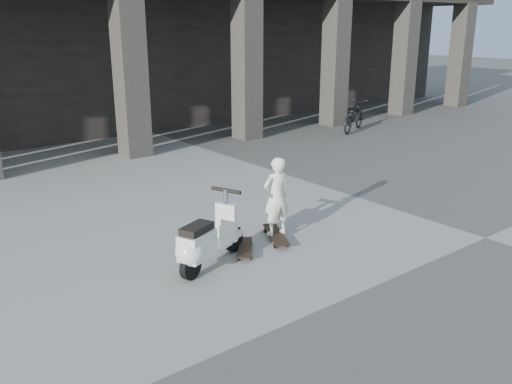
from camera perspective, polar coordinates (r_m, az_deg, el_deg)
ground at (r=9.22m, az=23.01°, el=-4.47°), size 90.00×90.00×0.00m
colonnade at (r=19.33m, az=-15.34°, el=16.18°), size 28.00×8.82×6.00m
longboard at (r=8.41m, az=2.11°, el=-4.55°), size 0.61×0.94×0.09m
skateboard_spare at (r=7.94m, az=-1.15°, el=-5.92°), size 0.63×0.72×0.09m
child at (r=8.19m, az=2.16°, el=-0.47°), size 0.47×0.34×1.22m
scooter at (r=7.28m, az=-5.64°, el=-5.42°), size 1.37×0.76×1.01m
bicycle at (r=17.19m, az=10.22°, el=7.83°), size 1.86×1.31×0.93m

